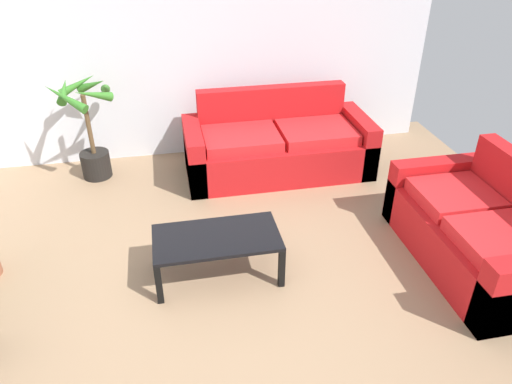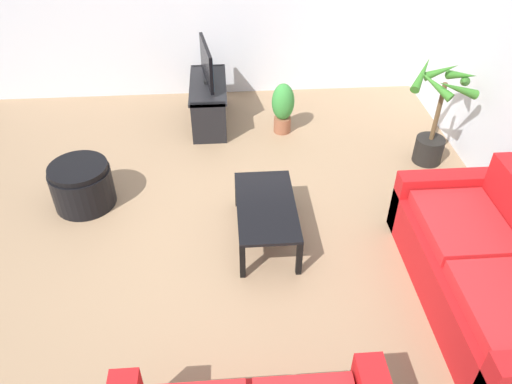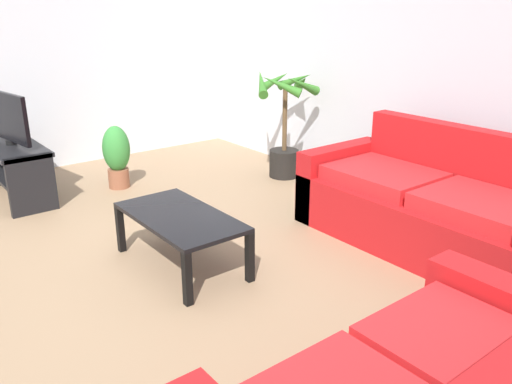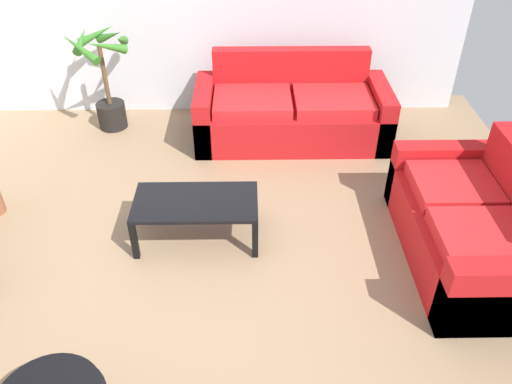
# 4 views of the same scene
# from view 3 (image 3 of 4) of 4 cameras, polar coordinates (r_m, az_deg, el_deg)

# --- Properties ---
(ground_plane) EXTENTS (6.60, 6.60, 0.00)m
(ground_plane) POSITION_cam_3_polar(r_m,az_deg,el_deg) (3.72, -16.46, -9.83)
(ground_plane) COLOR #937556
(wall_back) EXTENTS (6.00, 0.06, 2.70)m
(wall_back) POSITION_cam_3_polar(r_m,az_deg,el_deg) (5.14, 15.37, 14.17)
(wall_back) COLOR silver
(wall_back) RESTS_ON ground
(couch_main) EXTENTS (2.09, 0.90, 0.90)m
(couch_main) POSITION_cam_3_polar(r_m,az_deg,el_deg) (4.24, 18.77, -1.85)
(couch_main) COLOR red
(couch_main) RESTS_ON ground
(tv_stand) EXTENTS (1.10, 0.45, 0.54)m
(tv_stand) POSITION_cam_3_polar(r_m,az_deg,el_deg) (5.55, -24.79, 2.84)
(tv_stand) COLOR black
(tv_stand) RESTS_ON ground
(tv) EXTENTS (0.80, 0.16, 0.49)m
(tv) POSITION_cam_3_polar(r_m,az_deg,el_deg) (5.45, -25.44, 7.37)
(tv) COLOR black
(tv) RESTS_ON tv_stand
(coffee_table) EXTENTS (1.03, 0.54, 0.39)m
(coffee_table) POSITION_cam_3_polar(r_m,az_deg,el_deg) (3.74, -8.26, -3.19)
(coffee_table) COLOR black
(coffee_table) RESTS_ON ground
(potted_palm) EXTENTS (0.71, 0.70, 1.16)m
(potted_palm) POSITION_cam_3_polar(r_m,az_deg,el_deg) (5.65, 3.14, 7.00)
(potted_palm) COLOR black
(potted_palm) RESTS_ON ground
(potted_plant_small) EXTENTS (0.28, 0.28, 0.64)m
(potted_plant_small) POSITION_cam_3_polar(r_m,az_deg,el_deg) (5.52, -14.92, 3.95)
(potted_plant_small) COLOR brown
(potted_plant_small) RESTS_ON ground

